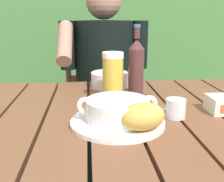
{
  "coord_description": "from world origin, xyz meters",
  "views": [
    {
      "loc": [
        -0.07,
        -0.76,
        1.04
      ],
      "look_at": [
        0.01,
        0.06,
        0.81
      ],
      "focal_mm": 43.7,
      "sensor_mm": 36.0,
      "label": 1
    }
  ],
  "objects_px": {
    "beer_bottle": "(136,66)",
    "soup_bowl": "(118,109)",
    "bread_roll": "(143,116)",
    "diner_bowl": "(110,80)",
    "person_eating": "(104,75)",
    "water_glass_small": "(176,108)",
    "serving_plate": "(117,122)",
    "chair_near_diner": "(103,105)",
    "table_knife": "(154,111)",
    "beer_glass": "(113,77)"
  },
  "relations": [
    {
      "from": "beer_bottle",
      "to": "serving_plate",
      "type": "bearing_deg",
      "value": -109.53
    },
    {
      "from": "chair_near_diner",
      "to": "table_knife",
      "type": "relative_size",
      "value": 6.04
    },
    {
      "from": "beer_bottle",
      "to": "water_glass_small",
      "type": "height_order",
      "value": "beer_bottle"
    },
    {
      "from": "beer_bottle",
      "to": "soup_bowl",
      "type": "bearing_deg",
      "value": -109.53
    },
    {
      "from": "beer_bottle",
      "to": "table_knife",
      "type": "relative_size",
      "value": 1.68
    },
    {
      "from": "chair_near_diner",
      "to": "beer_glass",
      "type": "bearing_deg",
      "value": -90.35
    },
    {
      "from": "person_eating",
      "to": "table_knife",
      "type": "xyz_separation_m",
      "value": [
        0.12,
        -0.68,
        0.03
      ]
    },
    {
      "from": "soup_bowl",
      "to": "table_knife",
      "type": "height_order",
      "value": "soup_bowl"
    },
    {
      "from": "bread_roll",
      "to": "water_glass_small",
      "type": "relative_size",
      "value": 2.5
    },
    {
      "from": "beer_bottle",
      "to": "table_knife",
      "type": "distance_m",
      "value": 0.23
    },
    {
      "from": "chair_near_diner",
      "to": "beer_glass",
      "type": "height_order",
      "value": "chair_near_diner"
    },
    {
      "from": "table_knife",
      "to": "bread_roll",
      "type": "bearing_deg",
      "value": -113.51
    },
    {
      "from": "table_knife",
      "to": "beer_bottle",
      "type": "bearing_deg",
      "value": 97.3
    },
    {
      "from": "water_glass_small",
      "to": "chair_near_diner",
      "type": "bearing_deg",
      "value": 100.4
    },
    {
      "from": "soup_bowl",
      "to": "beer_bottle",
      "type": "distance_m",
      "value": 0.31
    },
    {
      "from": "water_glass_small",
      "to": "beer_glass",
      "type": "bearing_deg",
      "value": 135.0
    },
    {
      "from": "person_eating",
      "to": "soup_bowl",
      "type": "xyz_separation_m",
      "value": [
        -0.01,
        -0.76,
        0.07
      ]
    },
    {
      "from": "diner_bowl",
      "to": "water_glass_small",
      "type": "bearing_deg",
      "value": -66.01
    },
    {
      "from": "bread_roll",
      "to": "beer_glass",
      "type": "xyz_separation_m",
      "value": [
        -0.05,
        0.28,
        0.04
      ]
    },
    {
      "from": "person_eating",
      "to": "diner_bowl",
      "type": "relative_size",
      "value": 7.77
    },
    {
      "from": "serving_plate",
      "to": "soup_bowl",
      "type": "relative_size",
      "value": 1.18
    },
    {
      "from": "soup_bowl",
      "to": "bread_roll",
      "type": "xyz_separation_m",
      "value": [
        0.06,
        -0.07,
        0.0
      ]
    },
    {
      "from": "diner_bowl",
      "to": "soup_bowl",
      "type": "bearing_deg",
      "value": -91.44
    },
    {
      "from": "serving_plate",
      "to": "soup_bowl",
      "type": "distance_m",
      "value": 0.04
    },
    {
      "from": "soup_bowl",
      "to": "beer_glass",
      "type": "xyz_separation_m",
      "value": [
        0.01,
        0.21,
        0.05
      ]
    },
    {
      "from": "chair_near_diner",
      "to": "beer_bottle",
      "type": "height_order",
      "value": "beer_bottle"
    },
    {
      "from": "serving_plate",
      "to": "water_glass_small",
      "type": "height_order",
      "value": "water_glass_small"
    },
    {
      "from": "serving_plate",
      "to": "water_glass_small",
      "type": "distance_m",
      "value": 0.18
    },
    {
      "from": "beer_bottle",
      "to": "table_knife",
      "type": "bearing_deg",
      "value": -82.7
    },
    {
      "from": "bread_roll",
      "to": "serving_plate",
      "type": "bearing_deg",
      "value": 130.6
    },
    {
      "from": "beer_bottle",
      "to": "water_glass_small",
      "type": "distance_m",
      "value": 0.28
    },
    {
      "from": "serving_plate",
      "to": "beer_bottle",
      "type": "distance_m",
      "value": 0.32
    },
    {
      "from": "diner_bowl",
      "to": "table_knife",
      "type": "bearing_deg",
      "value": -70.57
    },
    {
      "from": "person_eating",
      "to": "bread_roll",
      "type": "bearing_deg",
      "value": -86.49
    },
    {
      "from": "person_eating",
      "to": "beer_glass",
      "type": "height_order",
      "value": "person_eating"
    },
    {
      "from": "serving_plate",
      "to": "diner_bowl",
      "type": "bearing_deg",
      "value": 88.56
    },
    {
      "from": "bread_roll",
      "to": "table_knife",
      "type": "distance_m",
      "value": 0.18
    },
    {
      "from": "serving_plate",
      "to": "beer_glass",
      "type": "bearing_deg",
      "value": 88.39
    },
    {
      "from": "person_eating",
      "to": "table_knife",
      "type": "height_order",
      "value": "person_eating"
    },
    {
      "from": "serving_plate",
      "to": "table_knife",
      "type": "relative_size",
      "value": 1.68
    },
    {
      "from": "bread_roll",
      "to": "diner_bowl",
      "type": "relative_size",
      "value": 0.96
    },
    {
      "from": "beer_glass",
      "to": "soup_bowl",
      "type": "bearing_deg",
      "value": -91.61
    },
    {
      "from": "water_glass_small",
      "to": "table_knife",
      "type": "distance_m",
      "value": 0.08
    },
    {
      "from": "beer_bottle",
      "to": "diner_bowl",
      "type": "distance_m",
      "value": 0.18
    },
    {
      "from": "bread_roll",
      "to": "person_eating",
      "type": "bearing_deg",
      "value": 93.51
    },
    {
      "from": "chair_near_diner",
      "to": "diner_bowl",
      "type": "bearing_deg",
      "value": -90.0
    },
    {
      "from": "soup_bowl",
      "to": "chair_near_diner",
      "type": "bearing_deg",
      "value": 89.38
    },
    {
      "from": "beer_glass",
      "to": "diner_bowl",
      "type": "xyz_separation_m",
      "value": [
        0.0,
        0.21,
        -0.06
      ]
    },
    {
      "from": "serving_plate",
      "to": "beer_glass",
      "type": "distance_m",
      "value": 0.23
    },
    {
      "from": "chair_near_diner",
      "to": "bread_roll",
      "type": "bearing_deg",
      "value": -87.32
    }
  ]
}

